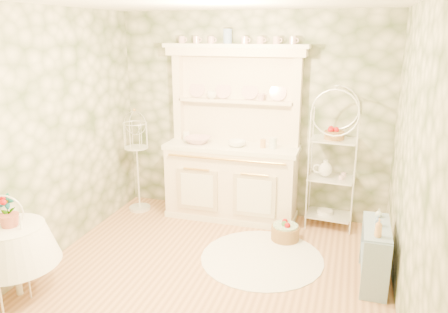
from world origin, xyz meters
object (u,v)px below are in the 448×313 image
(bakers_rack, at_px, (332,159))
(floor_basket, at_px, (285,231))
(side_shelf, at_px, (374,255))
(birdcage_stand, at_px, (137,164))
(kitchen_dresser, at_px, (232,135))
(round_table, at_px, (16,266))

(bakers_rack, relative_size, floor_basket, 4.99)
(side_shelf, height_order, birdcage_stand, birdcage_stand)
(kitchen_dresser, relative_size, round_table, 3.78)
(kitchen_dresser, xyz_separation_m, side_shelf, (1.80, -1.16, -0.84))
(birdcage_stand, bearing_deg, kitchen_dresser, 5.81)
(kitchen_dresser, distance_m, birdcage_stand, 1.40)
(bakers_rack, distance_m, birdcage_stand, 2.62)
(kitchen_dresser, relative_size, side_shelf, 3.23)
(round_table, bearing_deg, side_shelf, 20.16)
(birdcage_stand, distance_m, floor_basket, 2.23)
(bakers_rack, relative_size, birdcage_stand, 1.35)
(side_shelf, distance_m, floor_basket, 1.20)
(bakers_rack, bearing_deg, floor_basket, -123.60)
(kitchen_dresser, distance_m, floor_basket, 1.40)
(round_table, relative_size, birdcage_stand, 0.45)
(bakers_rack, bearing_deg, round_table, -132.65)
(side_shelf, relative_size, birdcage_stand, 0.53)
(bakers_rack, height_order, round_table, bakers_rack)
(round_table, xyz_separation_m, birdcage_stand, (0.14, 2.22, 0.37))
(round_table, relative_size, floor_basket, 1.67)
(birdcage_stand, bearing_deg, side_shelf, -18.17)
(side_shelf, relative_size, floor_basket, 1.96)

